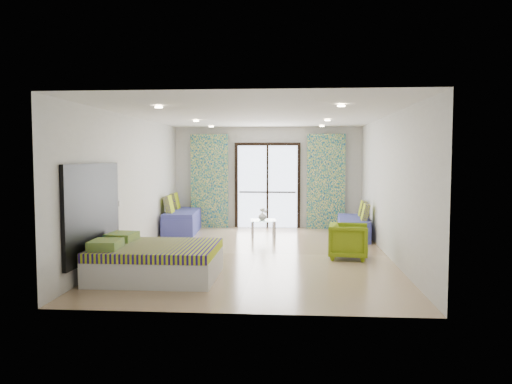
# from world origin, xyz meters

# --- Properties ---
(floor) EXTENTS (5.00, 7.50, 0.01)m
(floor) POSITION_xyz_m (0.00, 0.00, 0.00)
(floor) COLOR tan
(floor) RESTS_ON ground
(ceiling) EXTENTS (5.00, 7.50, 0.01)m
(ceiling) POSITION_xyz_m (0.00, 0.00, 2.70)
(ceiling) COLOR silver
(ceiling) RESTS_ON ground
(wall_back) EXTENTS (5.00, 0.01, 2.70)m
(wall_back) POSITION_xyz_m (0.00, 3.75, 1.35)
(wall_back) COLOR silver
(wall_back) RESTS_ON ground
(wall_front) EXTENTS (5.00, 0.01, 2.70)m
(wall_front) POSITION_xyz_m (0.00, -3.75, 1.35)
(wall_front) COLOR silver
(wall_front) RESTS_ON ground
(wall_left) EXTENTS (0.01, 7.50, 2.70)m
(wall_left) POSITION_xyz_m (-2.50, 0.00, 1.35)
(wall_left) COLOR silver
(wall_left) RESTS_ON ground
(wall_right) EXTENTS (0.01, 7.50, 2.70)m
(wall_right) POSITION_xyz_m (2.50, 0.00, 1.35)
(wall_right) COLOR silver
(wall_right) RESTS_ON ground
(balcony_door) EXTENTS (1.76, 0.08, 2.28)m
(balcony_door) POSITION_xyz_m (0.00, 3.72, 1.26)
(balcony_door) COLOR black
(balcony_door) RESTS_ON floor
(balcony_rail) EXTENTS (1.52, 0.03, 0.04)m
(balcony_rail) POSITION_xyz_m (0.00, 3.73, 0.95)
(balcony_rail) COLOR #595451
(balcony_rail) RESTS_ON balcony_door
(curtain_left) EXTENTS (1.00, 0.10, 2.50)m
(curtain_left) POSITION_xyz_m (-1.55, 3.57, 1.25)
(curtain_left) COLOR silver
(curtain_left) RESTS_ON floor
(curtain_right) EXTENTS (1.00, 0.10, 2.50)m
(curtain_right) POSITION_xyz_m (1.55, 3.57, 1.25)
(curtain_right) COLOR silver
(curtain_right) RESTS_ON floor
(downlight_a) EXTENTS (0.12, 0.12, 0.02)m
(downlight_a) POSITION_xyz_m (-1.40, -2.00, 2.67)
(downlight_a) COLOR #FFE0B2
(downlight_a) RESTS_ON ceiling
(downlight_b) EXTENTS (0.12, 0.12, 0.02)m
(downlight_b) POSITION_xyz_m (1.40, -2.00, 2.67)
(downlight_b) COLOR #FFE0B2
(downlight_b) RESTS_ON ceiling
(downlight_c) EXTENTS (0.12, 0.12, 0.02)m
(downlight_c) POSITION_xyz_m (-1.40, 1.00, 2.67)
(downlight_c) COLOR #FFE0B2
(downlight_c) RESTS_ON ceiling
(downlight_d) EXTENTS (0.12, 0.12, 0.02)m
(downlight_d) POSITION_xyz_m (1.40, 1.00, 2.67)
(downlight_d) COLOR #FFE0B2
(downlight_d) RESTS_ON ceiling
(downlight_e) EXTENTS (0.12, 0.12, 0.02)m
(downlight_e) POSITION_xyz_m (-1.40, 3.00, 2.67)
(downlight_e) COLOR #FFE0B2
(downlight_e) RESTS_ON ceiling
(downlight_f) EXTENTS (0.12, 0.12, 0.02)m
(downlight_f) POSITION_xyz_m (1.40, 3.00, 2.67)
(downlight_f) COLOR #FFE0B2
(downlight_f) RESTS_ON ceiling
(headboard) EXTENTS (0.06, 2.10, 1.50)m
(headboard) POSITION_xyz_m (-2.46, -2.05, 1.05)
(headboard) COLOR black
(headboard) RESTS_ON floor
(switch_plate) EXTENTS (0.02, 0.10, 0.10)m
(switch_plate) POSITION_xyz_m (-2.47, -0.80, 1.05)
(switch_plate) COLOR silver
(switch_plate) RESTS_ON wall_left
(bed) EXTENTS (1.89, 1.54, 0.65)m
(bed) POSITION_xyz_m (-1.48, -2.05, 0.27)
(bed) COLOR silver
(bed) RESTS_ON floor
(daybed_left) EXTENTS (0.89, 2.00, 0.96)m
(daybed_left) POSITION_xyz_m (-2.12, 2.75, 0.30)
(daybed_left) COLOR #3F4397
(daybed_left) RESTS_ON floor
(daybed_right) EXTENTS (0.77, 1.76, 0.85)m
(daybed_right) POSITION_xyz_m (2.12, 2.08, 0.27)
(daybed_right) COLOR #3F4397
(daybed_right) RESTS_ON floor
(coffee_table) EXTENTS (0.65, 0.65, 0.68)m
(coffee_table) POSITION_xyz_m (-0.02, 2.20, 0.35)
(coffee_table) COLOR silver
(coffee_table) RESTS_ON floor
(vase) EXTENTS (0.22, 0.23, 0.20)m
(vase) POSITION_xyz_m (-0.04, 2.17, 0.49)
(vase) COLOR white
(vase) RESTS_ON coffee_table
(armchair) EXTENTS (0.74, 0.78, 0.72)m
(armchair) POSITION_xyz_m (1.73, -0.32, 0.36)
(armchair) COLOR olive
(armchair) RESTS_ON floor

